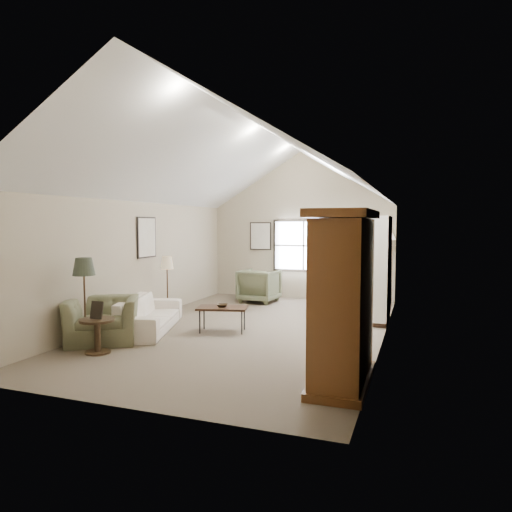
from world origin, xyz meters
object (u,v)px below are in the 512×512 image
(sofa, at_px, (149,314))
(side_chair, at_px, (323,285))
(armchair_near, at_px, (102,320))
(coffee_table, at_px, (222,319))
(armchair_far, at_px, (259,286))
(side_table, at_px, (97,336))
(armoire, at_px, (343,298))

(sofa, relative_size, side_chair, 2.19)
(armchair_near, relative_size, coffee_table, 1.26)
(armchair_far, bearing_deg, sofa, 80.62)
(coffee_table, height_order, side_table, side_table)
(armchair_far, xyz_separation_m, side_table, (-0.83, -5.32, -0.16))
(armchair_near, relative_size, side_table, 2.15)
(armchair_far, relative_size, side_table, 1.73)
(armchair_far, distance_m, coffee_table, 3.38)
(armchair_near, bearing_deg, sofa, 43.34)
(armoire, relative_size, side_table, 4.03)
(sofa, xyz_separation_m, coffee_table, (1.37, 0.38, -0.08))
(armchair_near, relative_size, side_chair, 1.18)
(armchair_far, relative_size, side_chair, 0.95)
(sofa, relative_size, side_table, 3.99)
(sofa, bearing_deg, side_chair, -51.08)
(coffee_table, relative_size, side_table, 1.70)
(side_table, distance_m, side_chair, 6.04)
(armoire, relative_size, side_chair, 2.21)
(side_table, relative_size, side_chair, 0.55)
(armchair_near, bearing_deg, armchair_far, 44.81)
(armoire, height_order, armchair_far, armoire)
(side_table, height_order, side_chair, side_chair)
(armchair_near, bearing_deg, armoire, -39.90)
(armchair_near, bearing_deg, coffee_table, 8.88)
(side_chair, bearing_deg, armchair_near, -102.53)
(armoire, xyz_separation_m, armchair_near, (-4.25, 0.69, -0.72))
(sofa, xyz_separation_m, armchair_far, (0.93, 3.72, 0.11))
(sofa, bearing_deg, side_table, 165.86)
(armchair_far, height_order, coffee_table, armchair_far)
(sofa, height_order, coffee_table, sofa)
(coffee_table, height_order, side_chair, side_chair)
(armchair_far, bearing_deg, side_table, 85.81)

